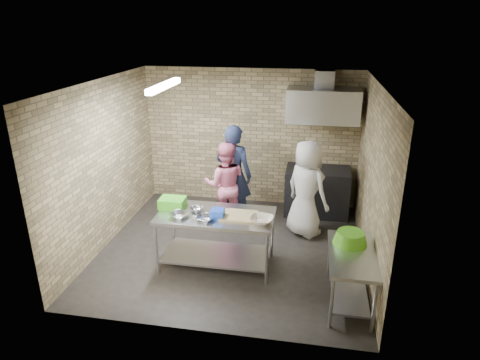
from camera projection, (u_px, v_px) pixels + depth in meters
The scene contains 25 objects.
floor at pixel (232, 249), 7.00m from camera, with size 4.20×4.20×0.00m, color black.
ceiling at pixel (231, 83), 6.03m from camera, with size 4.20×4.20×0.00m, color black.
back_wall at pixel (251, 138), 8.35m from camera, with size 4.20×0.06×2.70m, color tan.
front_wall at pixel (197, 233), 4.67m from camera, with size 4.20×0.06×2.70m, color tan.
left_wall at pixel (105, 164), 6.85m from camera, with size 0.06×4.00×2.70m, color tan.
right_wall at pixel (372, 181), 6.17m from camera, with size 0.06×4.00×2.70m, color tan.
prep_table at pixel (216, 240), 6.40m from camera, with size 1.72×0.86×0.86m, color #ACAFB3.
side_counter at pixel (350, 278), 5.56m from camera, with size 0.60×1.20×0.75m, color silver.
stove at pixel (317, 191), 8.13m from camera, with size 1.20×0.70×0.90m, color black.
range_hood at pixel (323, 105), 7.59m from camera, with size 1.30×0.60×0.60m, color silver.
hood_duct at pixel (325, 79), 7.56m from camera, with size 0.35×0.30×0.30m, color #A5A8AD.
wall_shelf at pixel (339, 114), 7.78m from camera, with size 0.80×0.20×0.04m, color #3F2B19.
fluorescent_fixture at pixel (164, 86), 6.21m from camera, with size 0.10×1.25×0.08m, color white.
green_crate at pixel (173, 203), 6.44m from camera, with size 0.38×0.29×0.15m, color green.
blue_tub at pixel (217, 214), 6.12m from camera, with size 0.19×0.19×0.12m, color blue.
cutting_board at pixel (239, 216), 6.16m from camera, with size 0.53×0.40×0.03m, color tan.
mixing_bowl_a at pixel (179, 215), 6.12m from camera, with size 0.27×0.27×0.07m, color silver.
mixing_bowl_b at pixel (197, 209), 6.32m from camera, with size 0.21×0.21×0.06m, color #B2B5B9.
mixing_bowl_c at pixel (205, 218), 6.04m from camera, with size 0.25×0.25×0.06m, color silver.
ceramic_bowl at pixel (261, 220), 5.97m from camera, with size 0.33×0.33×0.08m, color beige.
green_basin at pixel (350, 238), 5.63m from camera, with size 0.46×0.46×0.17m, color #59C626, non-canonical shape.
bottle_red at pixel (325, 107), 7.78m from camera, with size 0.07×0.07×0.18m, color #B22619.
man_navy at pixel (234, 175), 7.60m from camera, with size 0.68×0.44×1.86m, color #141832.
woman_pink at pixel (225, 185), 7.55m from camera, with size 0.76×0.60×1.57m, color pink.
woman_white at pixel (306, 189), 7.19m from camera, with size 0.83×0.54×1.70m, color white.
Camera 1 is at (1.19, -6.00, 3.58)m, focal length 31.61 mm.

